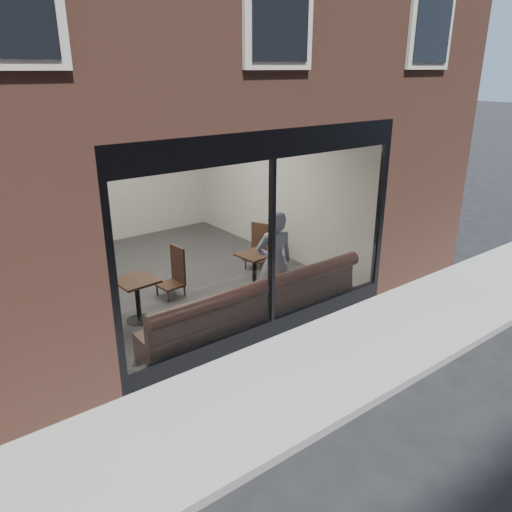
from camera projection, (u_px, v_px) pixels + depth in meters
ground at (372, 401)px, 6.36m from camera, size 120.00×120.00×0.00m
sidewalk_near at (317, 365)px, 7.09m from camera, size 40.00×2.00×0.01m
kerb_near at (376, 399)px, 6.30m from camera, size 40.00×0.10×0.12m
host_building_pier_right at (241, 159)px, 13.86m from camera, size 2.50×12.00×3.20m
host_building_backfill at (69, 159)px, 13.94m from camera, size 5.00×6.00×3.20m
cafe_floor at (178, 277)px, 10.05m from camera, size 6.00×6.00×0.00m
cafe_ceiling at (169, 115)px, 8.94m from camera, size 6.00×6.00×0.00m
cafe_wall_back at (112, 176)px, 11.71m from camera, size 5.00×0.00×5.00m
cafe_wall_left at (38, 224)px, 8.07m from camera, size 0.00×6.00×6.00m
cafe_wall_right at (274, 184)px, 10.92m from camera, size 0.00×6.00×6.00m
storefront_kick at (271, 328)px, 7.82m from camera, size 5.00×0.10×0.30m
storefront_header at (273, 144)px, 6.82m from camera, size 5.00×0.10×0.40m
storefront_mullion at (272, 244)px, 7.33m from camera, size 0.06×0.10×2.50m
storefront_glass at (273, 244)px, 7.31m from camera, size 4.80×0.00×4.80m
banquette at (255, 314)px, 8.09m from camera, size 4.00×0.55×0.45m
person at (274, 263)px, 8.38m from camera, size 0.75×0.59×1.81m
cafe_table_left at (136, 281)px, 8.08m from camera, size 0.66×0.66×0.04m
cafe_table_right at (254, 255)px, 9.21m from camera, size 0.61×0.61×0.04m
cafe_chair_left at (170, 285)px, 9.16m from camera, size 0.46×0.46×0.04m
cafe_chair_right at (257, 258)px, 10.46m from camera, size 0.61×0.61×0.04m
wall_poster at (57, 244)px, 7.56m from camera, size 0.02×0.53×0.71m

